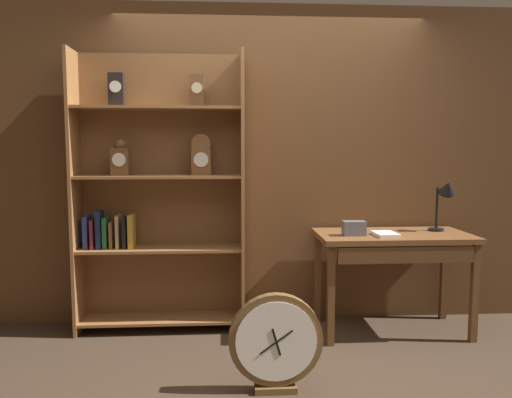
{
  "coord_description": "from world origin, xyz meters",
  "views": [
    {
      "loc": [
        -0.38,
        -2.89,
        1.43
      ],
      "look_at": [
        -0.14,
        0.82,
        1.06
      ],
      "focal_mm": 34.72,
      "sensor_mm": 36.0,
      "label": 1
    }
  ],
  "objects_px": {
    "desk_lamp": "(445,195)",
    "open_repair_manual": "(385,234)",
    "workbench": "(394,247)",
    "toolbox_small": "(354,228)",
    "bookshelf": "(158,195)",
    "round_clock_large": "(276,342)"
  },
  "relations": [
    {
      "from": "toolbox_small",
      "to": "round_clock_large",
      "type": "xyz_separation_m",
      "value": [
        -0.68,
        -0.85,
        -0.54
      ]
    },
    {
      "from": "workbench",
      "to": "desk_lamp",
      "type": "xyz_separation_m",
      "value": [
        0.43,
        0.08,
        0.4
      ]
    },
    {
      "from": "desk_lamp",
      "to": "open_repair_manual",
      "type": "bearing_deg",
      "value": -162.83
    },
    {
      "from": "bookshelf",
      "to": "workbench",
      "type": "relative_size",
      "value": 1.85
    },
    {
      "from": "toolbox_small",
      "to": "desk_lamp",
      "type": "bearing_deg",
      "value": 9.82
    },
    {
      "from": "bookshelf",
      "to": "open_repair_manual",
      "type": "distance_m",
      "value": 1.78
    },
    {
      "from": "desk_lamp",
      "to": "toolbox_small",
      "type": "xyz_separation_m",
      "value": [
        -0.76,
        -0.13,
        -0.24
      ]
    },
    {
      "from": "toolbox_small",
      "to": "open_repair_manual",
      "type": "distance_m",
      "value": 0.24
    },
    {
      "from": "desk_lamp",
      "to": "round_clock_large",
      "type": "height_order",
      "value": "desk_lamp"
    },
    {
      "from": "workbench",
      "to": "open_repair_manual",
      "type": "distance_m",
      "value": 0.17
    },
    {
      "from": "desk_lamp",
      "to": "toolbox_small",
      "type": "relative_size",
      "value": 2.54
    },
    {
      "from": "workbench",
      "to": "toolbox_small",
      "type": "distance_m",
      "value": 0.37
    },
    {
      "from": "bookshelf",
      "to": "open_repair_manual",
      "type": "bearing_deg",
      "value": -9.83
    },
    {
      "from": "workbench",
      "to": "desk_lamp",
      "type": "bearing_deg",
      "value": 10.37
    },
    {
      "from": "workbench",
      "to": "toolbox_small",
      "type": "bearing_deg",
      "value": -170.89
    },
    {
      "from": "bookshelf",
      "to": "toolbox_small",
      "type": "distance_m",
      "value": 1.55
    },
    {
      "from": "workbench",
      "to": "open_repair_manual",
      "type": "xyz_separation_m",
      "value": [
        -0.1,
        -0.08,
        0.11
      ]
    },
    {
      "from": "workbench",
      "to": "round_clock_large",
      "type": "bearing_deg",
      "value": -138.34
    },
    {
      "from": "desk_lamp",
      "to": "open_repair_manual",
      "type": "xyz_separation_m",
      "value": [
        -0.53,
        -0.16,
        -0.28
      ]
    },
    {
      "from": "desk_lamp",
      "to": "open_repair_manual",
      "type": "relative_size",
      "value": 1.95
    },
    {
      "from": "desk_lamp",
      "to": "toolbox_small",
      "type": "distance_m",
      "value": 0.81
    },
    {
      "from": "bookshelf",
      "to": "workbench",
      "type": "height_order",
      "value": "bookshelf"
    }
  ]
}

